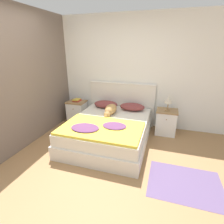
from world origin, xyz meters
TOP-DOWN VIEW (x-y plane):
  - ground_plane at (0.00, 0.00)m, footprint 16.00×16.00m
  - wall_back at (0.00, 2.13)m, footprint 9.00×0.06m
  - wall_side_left at (-1.43, 1.05)m, footprint 0.06×3.10m
  - bed at (0.09, 1.08)m, footprint 1.54×1.91m
  - headboard at (0.09, 2.06)m, footprint 1.62×0.06m
  - nightstand_left at (-1.01, 1.78)m, footprint 0.45×0.40m
  - nightstand_right at (1.19, 1.78)m, footprint 0.45×0.40m
  - pillow_left at (-0.24, 1.80)m, footprint 0.57×0.37m
  - pillow_right at (0.41, 1.80)m, footprint 0.57×0.37m
  - quilt at (0.08, 0.63)m, footprint 1.43×0.93m
  - dog at (0.02, 1.39)m, footprint 0.23×0.62m
  - book_stack at (-1.01, 1.80)m, footprint 0.18×0.21m
  - table_lamp at (1.19, 1.75)m, footprint 0.17×0.17m
  - rug at (1.51, 0.23)m, footprint 1.02×0.80m

SIDE VIEW (x-z plane):
  - ground_plane at x=0.00m, z-range 0.00..0.00m
  - rug at x=1.51m, z-range 0.00..0.00m
  - bed at x=0.09m, z-range 0.00..0.47m
  - nightstand_left at x=-1.01m, z-range 0.00..0.56m
  - nightstand_right at x=1.19m, z-range 0.00..0.56m
  - quilt at x=0.08m, z-range 0.46..0.54m
  - headboard at x=0.09m, z-range 0.02..1.07m
  - pillow_left at x=-0.24m, z-range 0.47..0.63m
  - pillow_right at x=0.41m, z-range 0.47..0.63m
  - dog at x=0.02m, z-range 0.46..0.68m
  - book_stack at x=-1.01m, z-range 0.56..0.61m
  - table_lamp at x=1.19m, z-range 0.63..0.95m
  - wall_back at x=0.00m, z-range 0.00..2.55m
  - wall_side_left at x=-1.43m, z-range 0.00..2.55m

